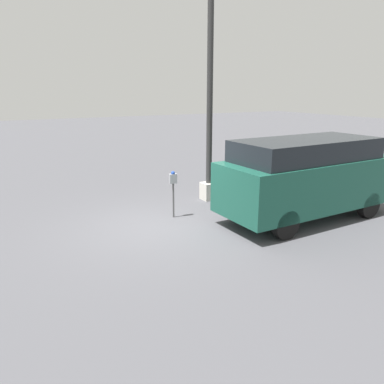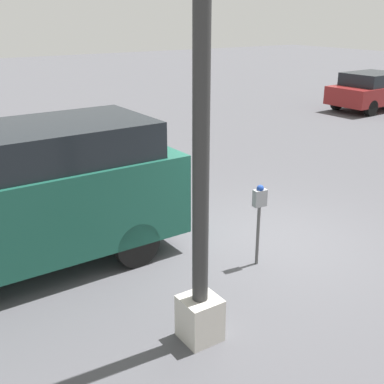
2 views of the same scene
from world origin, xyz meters
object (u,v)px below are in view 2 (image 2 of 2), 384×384
at_px(car_distant, 373,90).
at_px(parking_meter_near, 259,206).
at_px(parked_van, 13,197).
at_px(lamp_post, 201,138).

bearing_deg(car_distant, parking_meter_near, -151.87).
xyz_separation_m(parked_van, car_distant, (-15.43, -5.48, -0.41)).
bearing_deg(parking_meter_near, car_distant, -142.18).
bearing_deg(parking_meter_near, lamp_post, 37.25).
xyz_separation_m(parking_meter_near, parked_van, (3.11, -1.82, 0.23)).
bearing_deg(lamp_post, parked_van, -64.95).
bearing_deg(parked_van, car_distant, -161.46).
bearing_deg(lamp_post, car_distant, -149.44).
bearing_deg(car_distant, parked_van, -162.97).
xyz_separation_m(parking_meter_near, lamp_post, (1.78, 1.03, 1.51)).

